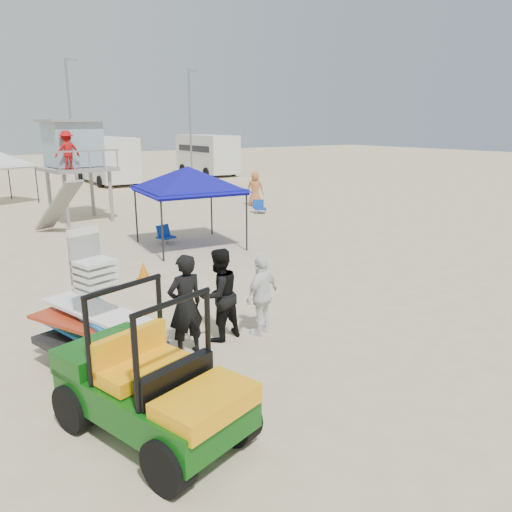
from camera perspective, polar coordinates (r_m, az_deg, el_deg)
ground at (r=9.06m, az=8.31°, el=-12.52°), size 140.00×140.00×0.00m
utility_cart at (r=6.91m, az=-11.93°, el=-13.00°), size 2.05×2.96×2.05m
surf_trailer at (r=8.96m, az=-17.72°, el=-7.13°), size 1.92×2.72×2.20m
man_left at (r=9.17m, az=-8.08°, el=-5.61°), size 0.72×0.49×1.92m
man_mid at (r=9.77m, az=-4.25°, el=-4.43°), size 1.01×0.85×1.85m
man_right at (r=10.03m, az=0.69°, el=-4.50°), size 1.04×0.70×1.64m
lifeguard_tower at (r=23.07m, az=-20.17°, el=11.51°), size 2.94×2.94×4.23m
canopy_blue at (r=17.17m, az=-7.79°, el=9.65°), size 3.38×3.38×3.17m
cone_near at (r=14.01m, az=-12.74°, el=-1.65°), size 0.34×0.34×0.50m
beach_chair_b at (r=18.19m, az=-10.40°, el=2.46°), size 0.66×0.71×0.64m
beach_chair_c at (r=23.96m, az=0.37°, el=5.66°), size 0.72×0.81×0.64m
rv_mid_right at (r=37.73m, az=-16.75°, el=10.69°), size 2.64×7.00×3.25m
rv_far_right at (r=42.68m, az=-5.63°, el=11.65°), size 2.64×6.60×3.25m
light_pole_left at (r=33.94m, az=-20.36°, el=13.73°), size 0.14×0.14×8.00m
light_pole_right at (r=38.57m, az=-7.52°, el=14.53°), size 0.14×0.14×8.00m
distant_beachgoers at (r=26.14m, az=-17.18°, el=7.10°), size 13.05×7.10×1.84m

